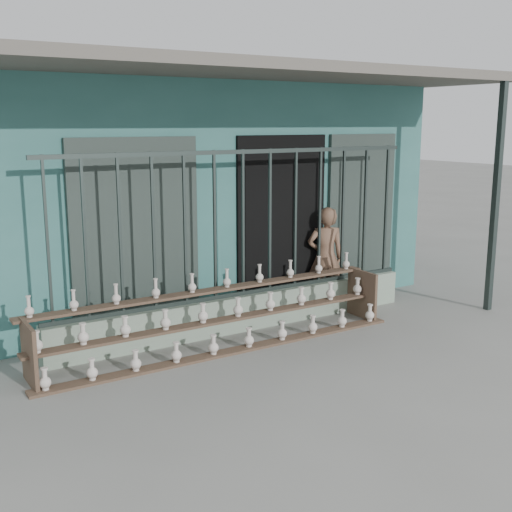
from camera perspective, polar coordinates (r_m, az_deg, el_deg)
ground at (r=7.13m, az=4.32°, el=-9.30°), size 60.00×60.00×0.00m
workshop_building at (r=10.41m, az=-9.50°, el=6.44°), size 7.40×6.60×3.21m
parapet_wall at (r=8.09m, az=-1.13°, el=-5.01°), size 5.00×0.20×0.45m
security_fence at (r=7.84m, az=-1.16°, el=2.88°), size 5.00×0.04×1.80m
shelf_rack at (r=7.45m, az=-3.12°, el=-5.46°), size 4.50×0.68×0.85m
elderly_woman at (r=9.03m, az=6.19°, el=-0.11°), size 0.61×0.52×1.42m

